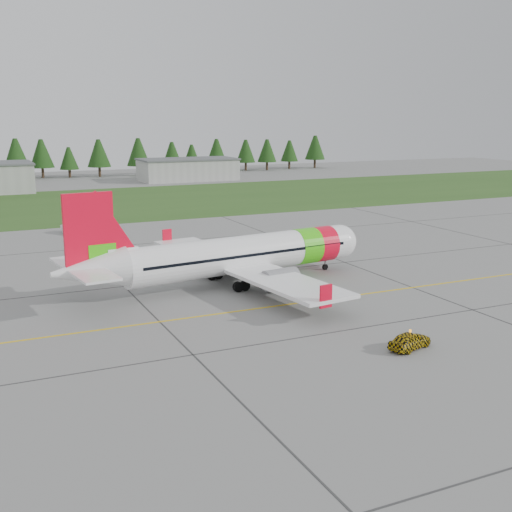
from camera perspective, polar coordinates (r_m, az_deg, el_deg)
name	(u,v)px	position (r m, az deg, el deg)	size (l,w,h in m)	color
ground	(375,326)	(51.31, 10.49, -6.11)	(320.00, 320.00, 0.00)	gray
aircraft	(236,255)	(62.22, -1.77, 0.06)	(32.45, 30.14, 9.85)	white
follow_me_car	(411,324)	(46.34, 13.58, -5.92)	(1.45, 1.23, 3.61)	gold
service_van	(72,218)	(92.85, -16.05, 3.28)	(1.57, 1.49, 4.52)	silver
grass_strip	(125,202)	(125.86, -11.55, 4.73)	(320.00, 50.00, 0.03)	#30561E
taxi_guideline	(322,300)	(57.69, 5.92, -3.88)	(120.00, 0.25, 0.02)	gold
hangar_east	(188,170)	(166.92, -6.08, 7.60)	(24.00, 12.00, 5.20)	#A8A8A3
treeline	(75,159)	(180.15, -15.82, 8.32)	(160.00, 8.00, 10.00)	#1C3F14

